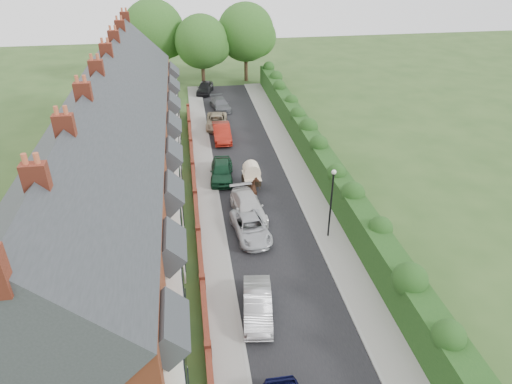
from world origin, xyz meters
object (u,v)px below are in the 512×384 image
lamppost (332,195)px  car_silver_b (251,227)px  car_grey (220,104)px  car_black (205,88)px  car_red (222,132)px  car_green (222,171)px  car_silver_a (258,305)px  horse (256,191)px  car_beige (217,121)px  horse_cart (252,174)px  car_white (248,207)px

lamppost → car_silver_b: size_ratio=1.10×
car_grey → car_black: (-1.40, 6.45, 0.08)m
lamppost → car_red: 18.84m
car_green → car_black: (0.00, 23.65, -0.05)m
car_silver_a → car_green: bearing=99.1°
car_red → horse: (1.50, -12.20, 0.02)m
car_beige → horse: 15.80m
car_silver_a → car_black: bearing=98.0°
car_green → horse_cart: (2.26, -1.89, 0.50)m
car_red → horse: 12.29m
car_silver_a → car_silver_b: car_silver_a is taller
car_green → lamppost: bearing=-50.4°
car_silver_a → car_silver_b: size_ratio=0.91×
car_grey → car_white: bearing=-98.5°
car_beige → car_black: car_black is taller
lamppost → car_silver_b: (-5.18, 1.00, -2.64)m
lamppost → car_grey: lamppost is taller
lamppost → car_green: size_ratio=1.13×
car_beige → car_red: bearing=-80.1°
car_silver_b → horse_cart: bearing=75.2°
lamppost → car_silver_a: 9.13m
car_red → car_grey: bearing=85.9°
car_silver_b → car_white: size_ratio=0.94×
car_green → horse: size_ratio=2.41×
car_beige → car_grey: (0.87, 5.44, -0.01)m
car_silver_a → car_white: (0.91, 10.04, 0.01)m
car_black → car_beige: bearing=-73.7°
lamppost → horse: (-4.14, 5.60, -2.50)m
car_beige → car_grey: bearing=87.0°
car_silver_b → car_beige: bearing=86.1°
car_white → car_silver_a: bearing=-101.2°
horse → horse_cart: (0.00, 2.05, 0.48)m
lamppost → car_white: size_ratio=1.04×
car_silver_b → car_grey: (0.18, 25.74, -0.01)m
car_beige → horse: horse is taller
lamppost → car_black: (-6.40, 33.19, -2.57)m
car_grey → horse_cart: bearing=-95.9°
car_silver_a → car_white: bearing=92.1°
car_green → car_red: size_ratio=0.96×
horse → lamppost: bearing=127.6°
car_white → car_black: size_ratio=1.16×
lamppost → car_black: 33.90m
lamppost → car_beige: lamppost is taller
car_silver_a → horse: size_ratio=2.27×
car_beige → horse_cart: size_ratio=1.51×
car_grey → car_red: bearing=-102.6°
car_silver_a → car_beige: car_silver_a is taller
car_red → car_black: 15.41m
car_green → car_black: 23.65m
horse_cart → car_red: bearing=98.4°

